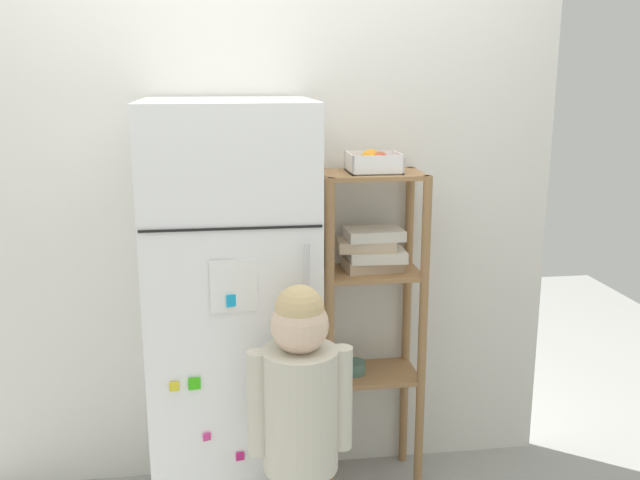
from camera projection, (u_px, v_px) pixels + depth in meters
name	position (u px, v px, depth m)	size (l,w,h in m)	color
kitchen_wall_back	(254.00, 235.00, 2.96)	(2.55, 0.03, 2.13)	silver
refrigerator	(233.00, 319.00, 2.69)	(0.61, 0.63, 1.63)	white
child_standing	(300.00, 408.00, 2.34)	(0.35, 0.26, 1.07)	#65624D
pantry_shelf_unit	(370.00, 291.00, 2.91)	(0.41, 0.28, 1.34)	#9E7247
fruit_bin	(376.00, 162.00, 2.79)	(0.20, 0.18, 0.09)	white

